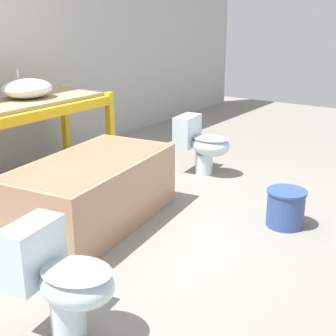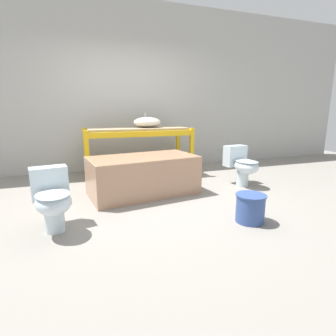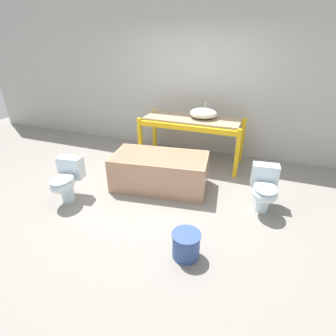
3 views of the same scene
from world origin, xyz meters
The scene contains 7 objects.
ground_plane centered at (0.00, 0.00, 0.00)m, with size 12.00×12.00×0.00m, color gray.
shelving_rack centered at (0.12, 1.30, 0.74)m, with size 1.88×0.76×0.86m.
sink_basin centered at (0.31, 1.37, 0.96)m, with size 0.49×0.45×0.27m.
bathtub_main centered at (-0.07, 0.20, 0.31)m, with size 1.57×0.96×0.54m.
toilet_near centered at (-1.19, -0.65, 0.35)m, with size 0.44×0.62×0.62m.
toilet_far centered at (1.51, 0.11, 0.35)m, with size 0.41×0.61×0.62m.
bucket_white centered at (0.78, -1.12, 0.16)m, with size 0.32×0.32×0.31m.
Camera 1 is at (-2.61, -2.33, 1.65)m, focal length 50.00 mm.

